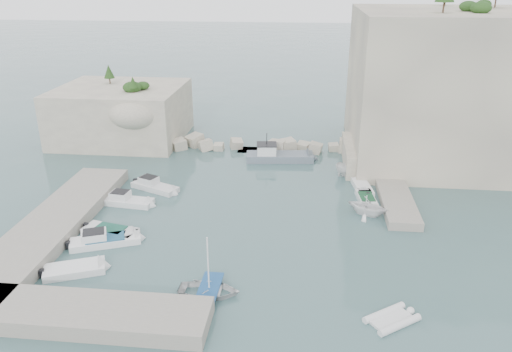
# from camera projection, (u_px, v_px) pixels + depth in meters

# --- Properties ---
(ground) EXTENTS (400.00, 400.00, 0.00)m
(ground) POSITION_uv_depth(u_px,v_px,m) (249.00, 235.00, 42.69)
(ground) COLOR #416161
(ground) RESTS_ON ground
(cliff_east) EXTENTS (26.00, 22.00, 17.00)m
(cliff_east) POSITION_uv_depth(u_px,v_px,m) (466.00, 86.00, 58.41)
(cliff_east) COLOR beige
(cliff_east) RESTS_ON ground
(cliff_terrace) EXTENTS (8.00, 10.00, 2.50)m
(cliff_terrace) POSITION_uv_depth(u_px,v_px,m) (379.00, 156.00, 57.52)
(cliff_terrace) COLOR beige
(cliff_terrace) RESTS_ON ground
(outcrop_west) EXTENTS (16.00, 14.00, 7.00)m
(outcrop_west) POSITION_uv_depth(u_px,v_px,m) (122.00, 113.00, 66.36)
(outcrop_west) COLOR beige
(outcrop_west) RESTS_ON ground
(quay_west) EXTENTS (5.00, 24.00, 1.10)m
(quay_west) POSITION_uv_depth(u_px,v_px,m) (53.00, 225.00, 43.23)
(quay_west) COLOR #9E9689
(quay_west) RESTS_ON ground
(quay_south) EXTENTS (18.00, 4.00, 1.10)m
(quay_south) POSITION_uv_depth(u_px,v_px,m) (71.00, 313.00, 31.95)
(quay_south) COLOR #9E9689
(quay_south) RESTS_ON ground
(ledge_east) EXTENTS (3.00, 16.00, 0.80)m
(ledge_east) POSITION_uv_depth(u_px,v_px,m) (393.00, 190.00, 50.42)
(ledge_east) COLOR #9E9689
(ledge_east) RESTS_ON ground
(breakwater) EXTENTS (28.00, 3.00, 1.40)m
(breakwater) POSITION_uv_depth(u_px,v_px,m) (262.00, 145.00, 62.79)
(breakwater) COLOR beige
(breakwater) RESTS_ON ground
(motorboat_a) EXTENTS (5.88, 3.89, 1.40)m
(motorboat_a) POSITION_uv_depth(u_px,v_px,m) (155.00, 190.00, 51.57)
(motorboat_a) COLOR silver
(motorboat_a) RESTS_ON ground
(motorboat_b) EXTENTS (5.55, 2.37, 1.40)m
(motorboat_b) POSITION_uv_depth(u_px,v_px,m) (128.00, 204.00, 48.30)
(motorboat_b) COLOR white
(motorboat_b) RESTS_ON ground
(motorboat_c) EXTENTS (5.48, 2.99, 0.70)m
(motorboat_c) POSITION_uv_depth(u_px,v_px,m) (111.00, 234.00, 42.73)
(motorboat_c) COLOR silver
(motorboat_c) RESTS_ON ground
(motorboat_d) EXTENTS (6.40, 4.02, 1.40)m
(motorboat_d) POSITION_uv_depth(u_px,v_px,m) (106.00, 244.00, 41.23)
(motorboat_d) COLOR white
(motorboat_d) RESTS_ON ground
(motorboat_e) EXTENTS (5.19, 3.65, 0.70)m
(motorboat_e) POSITION_uv_depth(u_px,v_px,m) (75.00, 272.00, 37.30)
(motorboat_e) COLOR white
(motorboat_e) RESTS_ON ground
(rowboat) EXTENTS (4.34, 3.13, 0.89)m
(rowboat) POSITION_uv_depth(u_px,v_px,m) (209.00, 294.00, 34.78)
(rowboat) COLOR silver
(rowboat) RESTS_ON ground
(inflatable_dinghy) EXTENTS (4.02, 3.59, 0.44)m
(inflatable_dinghy) POSITION_uv_depth(u_px,v_px,m) (391.00, 321.00, 32.07)
(inflatable_dinghy) COLOR silver
(inflatable_dinghy) RESTS_ON ground
(tender_east_a) EXTENTS (4.79, 4.54, 1.99)m
(tender_east_a) POSITION_uv_depth(u_px,v_px,m) (367.00, 215.00, 46.24)
(tender_east_a) COLOR white
(tender_east_a) RESTS_ON ground
(tender_east_b) EXTENTS (2.03, 4.64, 0.70)m
(tender_east_b) POSITION_uv_depth(u_px,v_px,m) (366.00, 202.00, 48.83)
(tender_east_b) COLOR silver
(tender_east_b) RESTS_ON ground
(tender_east_c) EXTENTS (2.17, 4.84, 0.70)m
(tender_east_c) POSITION_uv_depth(u_px,v_px,m) (362.00, 190.00, 51.56)
(tender_east_c) COLOR white
(tender_east_c) RESTS_ON ground
(tender_east_d) EXTENTS (4.79, 1.88, 1.84)m
(tender_east_d) POSITION_uv_depth(u_px,v_px,m) (357.00, 177.00, 54.87)
(tender_east_d) COLOR white
(tender_east_d) RESTS_ON ground
(work_boat) EXTENTS (8.90, 3.49, 2.20)m
(work_boat) POSITION_uv_depth(u_px,v_px,m) (280.00, 160.00, 59.65)
(work_boat) COLOR slate
(work_boat) RESTS_ON ground
(rowboat_mast) EXTENTS (0.10, 0.10, 4.20)m
(rowboat_mast) POSITION_uv_depth(u_px,v_px,m) (208.00, 263.00, 33.82)
(rowboat_mast) COLOR white
(rowboat_mast) RESTS_ON rowboat
(vegetation) EXTENTS (53.48, 13.88, 13.40)m
(vegetation) POSITION_uv_depth(u_px,v_px,m) (429.00, 0.00, 56.65)
(vegetation) COLOR #1E4219
(vegetation) RESTS_ON ground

